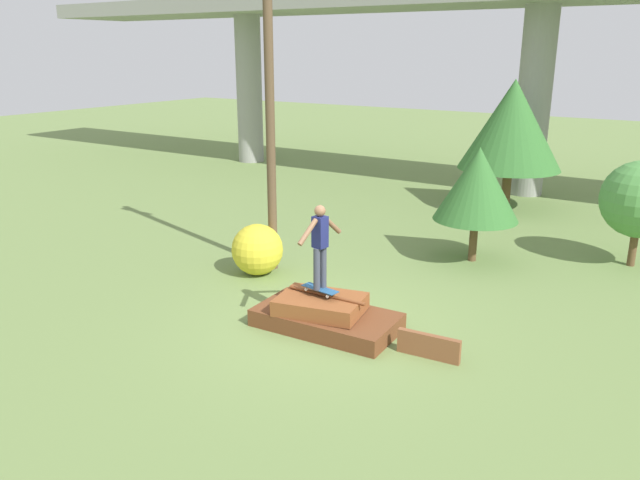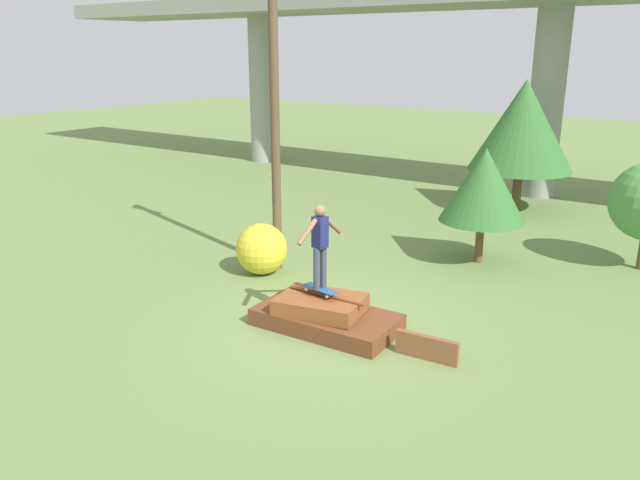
# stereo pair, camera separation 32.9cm
# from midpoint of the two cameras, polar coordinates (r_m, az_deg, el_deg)

# --- Properties ---
(ground_plane) EXTENTS (80.00, 80.00, 0.00)m
(ground_plane) POSITION_cam_midpoint_polar(r_m,az_deg,el_deg) (11.34, -0.25, -8.01)
(ground_plane) COLOR olive
(scrap_pile) EXTENTS (2.59, 1.42, 0.66)m
(scrap_pile) POSITION_cam_midpoint_polar(r_m,az_deg,el_deg) (11.24, -0.41, -6.88)
(scrap_pile) COLOR brown
(scrap_pile) RESTS_ON ground_plane
(scrap_plank_loose) EXTENTS (1.05, 0.18, 0.41)m
(scrap_plank_loose) POSITION_cam_midpoint_polar(r_m,az_deg,el_deg) (10.36, 8.99, -9.56)
(scrap_plank_loose) COLOR brown
(scrap_plank_loose) RESTS_ON ground_plane
(skateboard) EXTENTS (0.75, 0.32, 0.09)m
(skateboard) POSITION_cam_midpoint_polar(r_m,az_deg,el_deg) (11.10, -0.85, -4.51)
(skateboard) COLOR #23517F
(skateboard) RESTS_ON scrap_pile
(skater) EXTENTS (0.25, 1.09, 1.52)m
(skater) POSITION_cam_midpoint_polar(r_m,az_deg,el_deg) (10.80, -0.87, -0.16)
(skater) COLOR #383D4C
(skater) RESTS_ON skateboard
(highway_overpass) EXTENTS (44.00, 4.01, 6.78)m
(highway_overpass) POSITION_cam_midpoint_polar(r_m,az_deg,el_deg) (22.25, 19.26, 18.98)
(highway_overpass) COLOR gray
(highway_overpass) RESTS_ON ground_plane
(utility_pole) EXTENTS (1.30, 0.20, 7.30)m
(utility_pole) POSITION_cam_midpoint_polar(r_m,az_deg,el_deg) (13.57, -5.33, 12.64)
(utility_pole) COLOR brown
(utility_pole) RESTS_ON ground_plane
(tree_behind_left) EXTENTS (1.74, 1.74, 2.45)m
(tree_behind_left) POSITION_cam_midpoint_polar(r_m,az_deg,el_deg) (15.69, 26.72, 3.32)
(tree_behind_left) COLOR brown
(tree_behind_left) RESTS_ON ground_plane
(tree_behind_right) EXTENTS (3.10, 3.10, 3.97)m
(tree_behind_right) POSITION_cam_midpoint_polar(r_m,az_deg,el_deg) (19.95, 16.69, 10.06)
(tree_behind_right) COLOR brown
(tree_behind_right) RESTS_ON ground_plane
(tree_mid_back) EXTENTS (1.96, 1.96, 2.70)m
(tree_mid_back) POSITION_cam_midpoint_polar(r_m,az_deg,el_deg) (14.72, 13.58, 4.98)
(tree_mid_back) COLOR brown
(tree_mid_back) RESTS_ON ground_plane
(bush_yellow_flowering) EXTENTS (1.14, 1.14, 1.14)m
(bush_yellow_flowering) POSITION_cam_midpoint_polar(r_m,az_deg,el_deg) (13.83, -6.43, -0.88)
(bush_yellow_flowering) COLOR gold
(bush_yellow_flowering) RESTS_ON ground_plane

